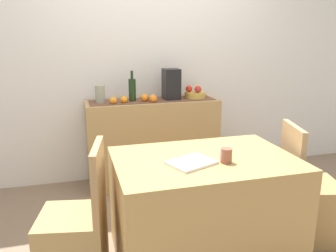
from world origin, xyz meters
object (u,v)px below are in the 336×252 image
at_px(fruit_bowl, 195,95).
at_px(chair_near_window, 76,241).
at_px(dining_table, 203,208).
at_px(wine_bottle, 132,90).
at_px(coffee_cup, 226,155).
at_px(coffee_maker, 171,84).
at_px(ceramic_vase, 100,94).
at_px(open_book, 191,163).
at_px(sideboard_console, 153,142).
at_px(chair_by_corner, 308,205).

distance_m(fruit_bowl, chair_near_window, 1.98).
bearing_deg(dining_table, fruit_bowl, 72.80).
relative_size(wine_bottle, coffee_cup, 3.22).
distance_m(coffee_maker, ceramic_vase, 0.73).
relative_size(wine_bottle, ceramic_vase, 1.75).
relative_size(coffee_maker, open_book, 1.13).
bearing_deg(coffee_maker, coffee_cup, -92.31).
height_order(sideboard_console, open_book, sideboard_console).
bearing_deg(wine_bottle, chair_near_window, -114.51).
height_order(fruit_bowl, chair_near_window, fruit_bowl).
relative_size(wine_bottle, chair_by_corner, 0.34).
bearing_deg(chair_by_corner, chair_near_window, -179.76).
bearing_deg(coffee_cup, chair_near_window, 173.05).
bearing_deg(chair_near_window, coffee_maker, 52.93).
bearing_deg(chair_by_corner, coffee_maker, 117.79).
bearing_deg(wine_bottle, coffee_maker, 0.00).
relative_size(ceramic_vase, chair_by_corner, 0.19).
xyz_separation_m(fruit_bowl, open_book, (-0.54, -1.44, -0.18)).
bearing_deg(chair_by_corner, sideboard_console, 124.02).
distance_m(fruit_bowl, coffee_cup, 1.51).
height_order(fruit_bowl, coffee_cup, fruit_bowl).
distance_m(ceramic_vase, chair_near_window, 1.56).
bearing_deg(dining_table, chair_by_corner, 0.28).
bearing_deg(open_book, coffee_maker, 56.68).
distance_m(coffee_maker, open_book, 1.50).
distance_m(sideboard_console, fruit_bowl, 0.67).
bearing_deg(open_book, chair_by_corner, -17.01).
height_order(fruit_bowl, coffee_maker, coffee_maker).
relative_size(open_book, coffee_cup, 2.94).
bearing_deg(ceramic_vase, chair_near_window, -102.47).
xyz_separation_m(wine_bottle, ceramic_vase, (-0.32, 0.00, -0.03)).
xyz_separation_m(sideboard_console, ceramic_vase, (-0.52, 0.00, 0.53)).
xyz_separation_m(fruit_bowl, chair_by_corner, (0.45, -1.35, -0.66)).
xyz_separation_m(wine_bottle, coffee_maker, (0.41, 0.00, 0.04)).
xyz_separation_m(coffee_maker, chair_by_corner, (0.71, -1.35, -0.78)).
bearing_deg(ceramic_vase, wine_bottle, 0.00).
xyz_separation_m(coffee_maker, chair_near_window, (-1.02, -1.35, -0.78)).
relative_size(fruit_bowl, ceramic_vase, 1.26).
xyz_separation_m(fruit_bowl, dining_table, (-0.42, -1.35, -0.56)).
xyz_separation_m(ceramic_vase, chair_near_window, (-0.30, -1.35, -0.71)).
height_order(wine_bottle, chair_near_window, wine_bottle).
bearing_deg(dining_table, wine_bottle, 100.44).
bearing_deg(coffee_cup, ceramic_vase, 114.29).
height_order(ceramic_vase, chair_near_window, ceramic_vase).
distance_m(open_book, chair_near_window, 0.89).
xyz_separation_m(fruit_bowl, coffee_maker, (-0.26, 0.00, 0.12)).
xyz_separation_m(coffee_maker, ceramic_vase, (-0.72, 0.00, -0.07)).
relative_size(wine_bottle, open_book, 1.10).
height_order(coffee_maker, ceramic_vase, coffee_maker).
relative_size(fruit_bowl, chair_by_corner, 0.24).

